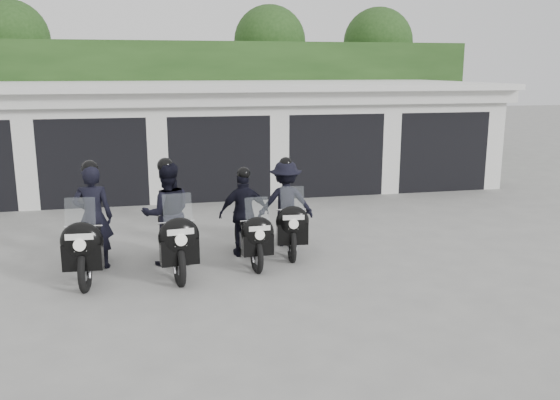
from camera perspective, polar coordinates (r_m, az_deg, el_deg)
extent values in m
plane|color=gray|center=(10.22, -2.16, -6.71)|extent=(80.00, 80.00, 0.00)
cube|color=silver|center=(18.19, -6.91, 6.24)|extent=(16.00, 6.00, 2.80)
cube|color=silver|center=(17.89, -6.98, 10.89)|extent=(16.40, 6.80, 0.16)
cube|color=silver|center=(14.87, -5.84, 9.71)|extent=(16.40, 0.12, 0.40)
cube|color=black|center=(15.42, -5.73, 0.32)|extent=(16.00, 0.06, 0.24)
cube|color=silver|center=(15.57, -23.21, 4.27)|extent=(0.50, 0.50, 2.80)
cube|color=black|center=(16.43, -17.13, 4.05)|extent=(2.60, 2.60, 2.20)
cube|color=silver|center=(15.25, -17.79, 8.69)|extent=(2.60, 0.50, 0.60)
cube|color=silver|center=(15.28, -11.71, 4.88)|extent=(0.50, 0.50, 2.80)
cube|color=black|center=(16.45, -6.29, 4.54)|extent=(2.60, 2.60, 2.20)
cube|color=silver|center=(15.27, -6.00, 9.22)|extent=(2.60, 0.50, 0.60)
cube|color=silver|center=(15.62, -0.22, 5.30)|extent=(0.50, 0.50, 2.80)
cube|color=black|center=(17.04, 4.16, 4.86)|extent=(2.60, 2.60, 2.20)
cube|color=silver|center=(15.91, 5.32, 9.36)|extent=(2.60, 0.50, 0.60)
cube|color=silver|center=(16.54, 10.40, 5.50)|extent=(0.50, 0.50, 2.80)
cube|color=black|center=(18.16, 13.63, 5.02)|extent=(2.60, 2.60, 2.20)
cube|color=silver|center=(17.10, 15.41, 9.19)|extent=(2.60, 0.50, 0.60)
cube|color=silver|center=(17.95, 19.62, 5.53)|extent=(0.50, 0.50, 2.80)
cube|color=#1E3D16|center=(22.10, -7.96, 9.27)|extent=(20.00, 2.00, 4.30)
sphere|color=#1E3D16|center=(24.02, -24.56, 13.92)|extent=(2.80, 2.80, 2.80)
cylinder|color=black|center=(24.06, -23.97, 7.39)|extent=(0.24, 0.24, 3.30)
sphere|color=#1E3D16|center=(23.99, -1.00, 15.01)|extent=(2.80, 2.80, 2.80)
cylinder|color=black|center=(24.03, -0.98, 8.45)|extent=(0.24, 0.24, 3.30)
sphere|color=#1E3D16|center=(25.25, 9.41, 14.73)|extent=(2.80, 2.80, 2.80)
cylinder|color=black|center=(25.29, 9.19, 8.50)|extent=(0.24, 0.24, 3.30)
torus|color=black|center=(9.73, -18.26, -6.40)|extent=(0.16, 0.75, 0.75)
torus|color=black|center=(11.12, -17.01, -3.96)|extent=(0.16, 0.75, 0.75)
cube|color=#ADADB2|center=(10.42, -17.60, -4.69)|extent=(0.30, 0.58, 0.33)
cube|color=black|center=(10.45, -17.56, -5.58)|extent=(0.17, 1.33, 0.06)
ellipsoid|color=black|center=(10.16, -17.88, -3.10)|extent=(0.37, 0.61, 0.30)
cube|color=black|center=(10.57, -17.51, -2.35)|extent=(0.30, 0.58, 0.10)
ellipsoid|color=black|center=(9.51, -18.54, -3.81)|extent=(0.67, 0.38, 0.61)
cube|color=black|center=(9.58, -18.45, -5.17)|extent=(0.61, 0.26, 0.41)
cube|color=#B2BFC6|center=(9.44, -18.68, -1.37)|extent=(0.46, 0.15, 0.52)
cylinder|color=silver|center=(9.66, -18.41, -2.42)|extent=(0.57, 0.07, 0.03)
cube|color=white|center=(9.31, -18.78, -3.38)|extent=(0.41, 0.04, 0.09)
cube|color=white|center=(9.39, -18.67, -4.42)|extent=(0.19, 0.03, 0.10)
imported|color=black|center=(10.56, -17.55, -1.59)|extent=(0.68, 0.47, 1.80)
sphere|color=black|center=(10.39, -17.85, 2.92)|extent=(0.28, 0.28, 0.28)
torus|color=black|center=(9.61, -9.68, -6.15)|extent=(0.21, 0.76, 0.75)
torus|color=black|center=(11.01, -11.01, -3.77)|extent=(0.21, 0.76, 0.75)
cube|color=#ADADB2|center=(10.31, -10.43, -4.47)|extent=(0.34, 0.60, 0.33)
cube|color=black|center=(10.34, -10.37, -5.37)|extent=(0.25, 1.34, 0.06)
ellipsoid|color=black|center=(10.05, -10.35, -2.83)|extent=(0.41, 0.63, 0.30)
cube|color=black|center=(10.46, -10.74, -2.11)|extent=(0.34, 0.60, 0.10)
ellipsoid|color=black|center=(9.39, -9.70, -3.50)|extent=(0.69, 0.42, 0.62)
cube|color=black|center=(9.46, -9.65, -4.88)|extent=(0.62, 0.30, 0.41)
cube|color=#B2BFC6|center=(9.32, -9.83, -1.02)|extent=(0.46, 0.18, 0.53)
cylinder|color=silver|center=(9.54, -9.96, -2.11)|extent=(0.58, 0.10, 0.03)
cube|color=white|center=(9.19, -9.54, -3.05)|extent=(0.41, 0.07, 0.09)
cube|color=white|center=(9.27, -9.53, -4.10)|extent=(0.19, 0.04, 0.10)
imported|color=black|center=(10.45, -10.79, -1.33)|extent=(0.96, 0.79, 1.81)
sphere|color=black|center=(10.28, -10.98, 3.26)|extent=(0.28, 0.28, 0.28)
torus|color=black|center=(10.07, -2.26, -5.34)|extent=(0.14, 0.66, 0.66)
torus|color=black|center=(11.28, -3.86, -3.39)|extent=(0.14, 0.66, 0.66)
cube|color=#ADADB2|center=(10.67, -3.13, -3.96)|extent=(0.27, 0.51, 0.29)
cube|color=black|center=(10.70, -3.10, -4.73)|extent=(0.15, 1.17, 0.05)
ellipsoid|color=black|center=(10.44, -2.96, -2.58)|extent=(0.33, 0.54, 0.26)
cube|color=black|center=(10.80, -3.44, -1.98)|extent=(0.27, 0.51, 0.09)
ellipsoid|color=black|center=(9.88, -2.18, -3.13)|extent=(0.59, 0.34, 0.54)
cube|color=black|center=(9.94, -2.17, -4.28)|extent=(0.53, 0.23, 0.36)
cube|color=#B2BFC6|center=(9.82, -2.24, -1.07)|extent=(0.40, 0.13, 0.46)
cylinder|color=silver|center=(10.01, -2.44, -1.97)|extent=(0.50, 0.06, 0.03)
cube|color=white|center=(9.71, -1.97, -2.75)|extent=(0.36, 0.04, 0.08)
cube|color=white|center=(9.78, -2.00, -3.63)|extent=(0.16, 0.02, 0.09)
imported|color=black|center=(10.79, -3.47, -1.32)|extent=(0.96, 0.59, 1.58)
sphere|color=black|center=(10.64, -3.52, 2.55)|extent=(0.24, 0.24, 0.24)
torus|color=black|center=(10.62, 1.14, -4.30)|extent=(0.18, 0.70, 0.69)
torus|color=black|center=(11.92, 0.32, -2.41)|extent=(0.18, 0.70, 0.69)
cube|color=#ADADB2|center=(11.27, 0.70, -2.95)|extent=(0.30, 0.54, 0.30)
cube|color=black|center=(11.30, 0.71, -3.72)|extent=(0.20, 1.23, 0.06)
ellipsoid|color=black|center=(11.04, 0.80, -1.57)|extent=(0.36, 0.57, 0.27)
cube|color=black|center=(11.42, 0.56, -0.98)|extent=(0.30, 0.54, 0.09)
ellipsoid|color=black|center=(10.43, 1.21, -2.09)|extent=(0.62, 0.37, 0.57)
cube|color=black|center=(10.49, 1.20, -3.23)|extent=(0.57, 0.26, 0.38)
cube|color=#B2BFC6|center=(10.37, 1.20, -0.03)|extent=(0.42, 0.15, 0.48)
cylinder|color=silver|center=(10.57, 1.08, -0.94)|extent=(0.53, 0.08, 0.03)
cube|color=white|center=(10.25, 1.32, -1.70)|extent=(0.38, 0.05, 0.08)
cube|color=white|center=(10.32, 1.30, -2.57)|extent=(0.17, 0.03, 0.09)
imported|color=black|center=(11.41, 0.55, -0.33)|extent=(1.12, 0.66, 1.65)
sphere|color=black|center=(11.26, 0.56, 3.52)|extent=(0.25, 0.25, 0.25)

